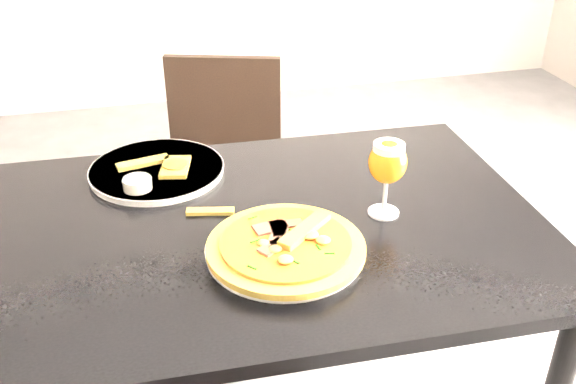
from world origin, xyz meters
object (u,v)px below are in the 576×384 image
object	(u,v)px
chair_far	(222,180)
beer_glass	(388,163)
dining_table	(259,258)
pizza	(286,245)

from	to	relation	value
chair_far	beer_glass	distance (m)	0.89
dining_table	beer_glass	world-z (taller)	beer_glass
pizza	dining_table	bearing A→B (deg)	102.18
dining_table	pizza	size ratio (longest dim) A/B	4.01
pizza	beer_glass	world-z (taller)	beer_glass
chair_far	pizza	xyz separation A→B (m)	(0.00, -0.86, 0.31)
beer_glass	dining_table	bearing A→B (deg)	174.54
dining_table	chair_far	distance (m)	0.75
pizza	chair_far	bearing A→B (deg)	90.33
chair_far	pizza	size ratio (longest dim) A/B	2.76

